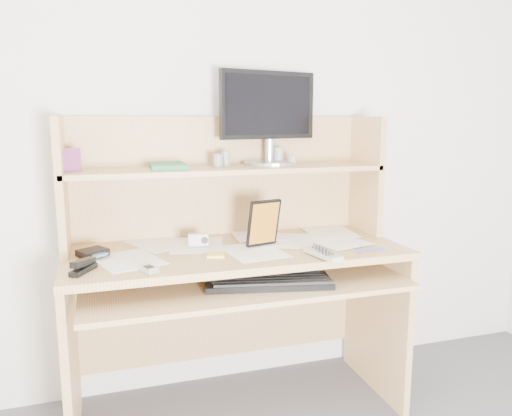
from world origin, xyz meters
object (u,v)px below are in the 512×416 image
object	(u,v)px
keyboard	(268,281)
tv_remote	(323,254)
desk	(232,256)
game_case	(264,223)
monitor	(269,115)

from	to	relation	value
keyboard	tv_remote	world-z (taller)	tv_remote
desk	tv_remote	xyz separation A→B (m)	(0.28, -0.32, 0.07)
keyboard	game_case	size ratio (longest dim) A/B	2.55
tv_remote	game_case	distance (m)	0.29
tv_remote	game_case	bearing A→B (deg)	116.59
desk	game_case	size ratio (longest dim) A/B	6.95
game_case	monitor	size ratio (longest dim) A/B	0.42
keyboard	tv_remote	bearing A→B (deg)	4.23
keyboard	game_case	xyz separation A→B (m)	(0.04, 0.19, 0.19)
keyboard	tv_remote	distance (m)	0.24
keyboard	tv_remote	size ratio (longest dim) A/B	2.64
desk	monitor	xyz separation A→B (m)	(0.21, 0.13, 0.61)
keyboard	tv_remote	xyz separation A→B (m)	(0.22, -0.03, 0.10)
tv_remote	game_case	world-z (taller)	game_case
game_case	monitor	bearing A→B (deg)	53.12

